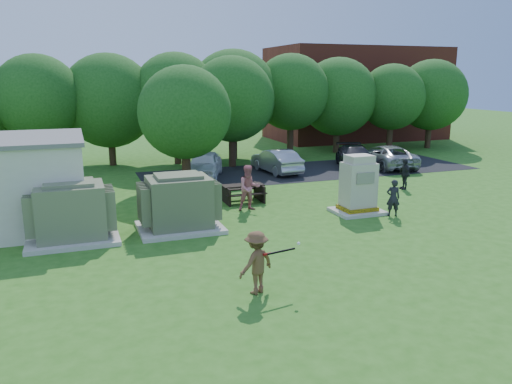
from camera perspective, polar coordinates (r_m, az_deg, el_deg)
name	(u,v)px	position (r m, az deg, el deg)	size (l,w,h in m)	color
ground	(301,261)	(15.39, 5.17, -7.89)	(120.00, 120.00, 0.00)	#2D6619
brick_building	(356,94)	(46.76, 11.31, 10.96)	(15.00, 8.00, 8.00)	maroon
parking_strip	(311,170)	(30.09, 6.32, 2.46)	(20.00, 6.00, 0.01)	#232326
transformer_left	(71,213)	(18.05, -20.37, -2.28)	(3.00, 2.40, 2.07)	beige
transformer_right	(179,204)	(18.36, -8.78, -1.35)	(3.00, 2.40, 2.07)	beige
generator_cabinet	(358,188)	(20.80, 11.60, 0.46)	(1.98, 1.62, 2.41)	beige
picnic_table	(243,191)	(22.32, -1.53, 0.11)	(1.85, 1.38, 0.79)	black
batter	(256,262)	(12.92, 0.04, -8.06)	(1.08, 0.62, 1.67)	brown
person_by_generator	(393,198)	(20.71, 15.40, -0.65)	(0.55, 0.36, 1.50)	black
person_at_picnic	(249,188)	(20.81, -0.79, 0.47)	(0.93, 0.73, 1.92)	#C66971
person_walking_right	(404,174)	(25.89, 16.61, 1.98)	(0.90, 0.37, 1.53)	#26252A
car_white	(204,165)	(27.93, -5.92, 3.14)	(1.70, 4.22, 1.44)	white
car_silver_a	(276,161)	(29.20, 2.34, 3.57)	(1.46, 4.19, 1.38)	#AEADB2
car_dark	(355,157)	(31.45, 11.27, 3.97)	(1.87, 4.60, 1.33)	black
car_silver_b	(386,156)	(31.97, 14.65, 3.98)	(2.28, 4.94, 1.37)	#A6A5AA
batting_equipment	(281,251)	(12.91, 2.89, -6.70)	(1.01, 0.27, 0.28)	black
tree_row	(204,98)	(32.49, -6.01, 10.62)	(41.30, 13.30, 7.30)	#47301E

